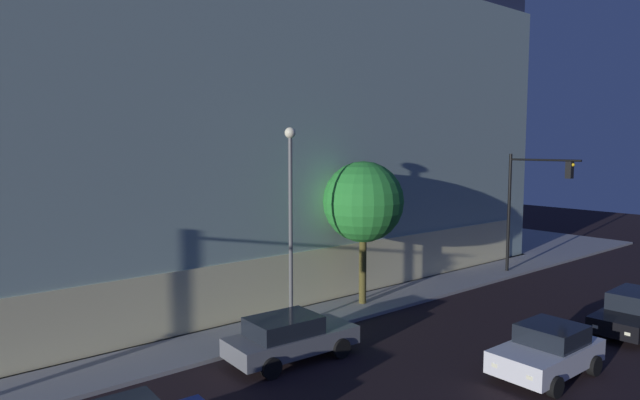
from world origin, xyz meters
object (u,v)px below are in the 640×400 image
(modern_building, at_px, (223,120))
(street_lamp_sidewalk, at_px, (291,203))
(traffic_light_far_corner, at_px, (529,194))
(car_black, at_px, (635,312))
(car_white, at_px, (548,351))
(sidewalk_tree, at_px, (363,202))
(car_grey, at_px, (290,337))

(modern_building, distance_m, street_lamp_sidewalk, 13.31)
(traffic_light_far_corner, relative_size, car_black, 1.41)
(car_white, relative_size, car_black, 0.84)
(sidewalk_tree, xyz_separation_m, car_white, (-0.82, -9.45, -4.06))
(traffic_light_far_corner, height_order, sidewalk_tree, traffic_light_far_corner)
(modern_building, bearing_deg, car_grey, -111.99)
(sidewalk_tree, height_order, car_grey, sidewalk_tree)
(traffic_light_far_corner, xyz_separation_m, street_lamp_sidewalk, (-15.73, 1.36, 0.45))
(street_lamp_sidewalk, xyz_separation_m, car_white, (3.72, -8.94, -4.37))
(street_lamp_sidewalk, relative_size, sidewalk_tree, 1.21)
(traffic_light_far_corner, xyz_separation_m, car_white, (-12.01, -7.58, -3.92))
(modern_building, xyz_separation_m, car_black, (6.55, -21.15, -8.23))
(car_white, bearing_deg, car_grey, 131.56)
(sidewalk_tree, bearing_deg, modern_building, 92.86)
(street_lamp_sidewalk, xyz_separation_m, sidewalk_tree, (4.54, 0.51, -0.31))
(sidewalk_tree, bearing_deg, car_white, -94.95)
(sidewalk_tree, bearing_deg, street_lamp_sidewalk, -173.64)
(car_grey, bearing_deg, sidewalk_tree, 25.11)
(traffic_light_far_corner, height_order, street_lamp_sidewalk, street_lamp_sidewalk)
(modern_building, height_order, car_grey, modern_building)
(street_lamp_sidewalk, bearing_deg, traffic_light_far_corner, -4.96)
(sidewalk_tree, distance_m, car_white, 10.31)
(car_white, bearing_deg, car_black, -0.86)
(street_lamp_sidewalk, relative_size, car_white, 1.97)
(car_black, bearing_deg, street_lamp_sidewalk, 139.29)
(sidewalk_tree, bearing_deg, traffic_light_far_corner, -9.49)
(street_lamp_sidewalk, bearing_deg, car_grey, -127.60)
(traffic_light_far_corner, bearing_deg, street_lamp_sidewalk, 175.04)
(car_black, bearing_deg, modern_building, 107.20)
(street_lamp_sidewalk, bearing_deg, modern_building, 71.89)
(car_grey, xyz_separation_m, car_black, (12.46, -6.50, -0.02))
(sidewalk_tree, relative_size, car_white, 1.62)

